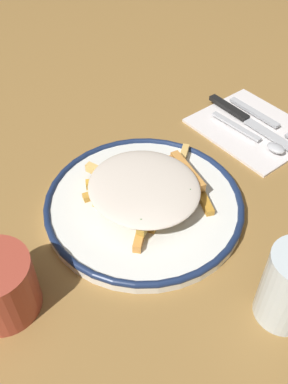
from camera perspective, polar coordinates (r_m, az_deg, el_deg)
The scene contains 7 objects.
ground_plane at distance 0.63m, azimuth 0.00°, elevation -2.18°, with size 2.60×2.60×0.00m, color olive.
plate at distance 0.62m, azimuth 0.00°, elevation -1.56°, with size 0.29×0.29×0.02m.
fries_heap at distance 0.60m, azimuth 0.31°, elevation 0.27°, with size 0.22×0.19×0.04m.
napkin at distance 0.79m, azimuth 14.26°, elevation 8.34°, with size 0.16×0.19×0.01m, color white.
fork at distance 0.80m, azimuth 16.27°, elevation 9.05°, with size 0.02×0.18×0.01m.
knife at distance 0.79m, azimuth 13.35°, elevation 9.48°, with size 0.03×0.21×0.01m.
spoon at distance 0.75m, azimuth 15.11°, elevation 6.81°, with size 0.02×0.15×0.01m.
Camera 1 is at (0.28, 0.32, 0.46)m, focal length 40.11 mm.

